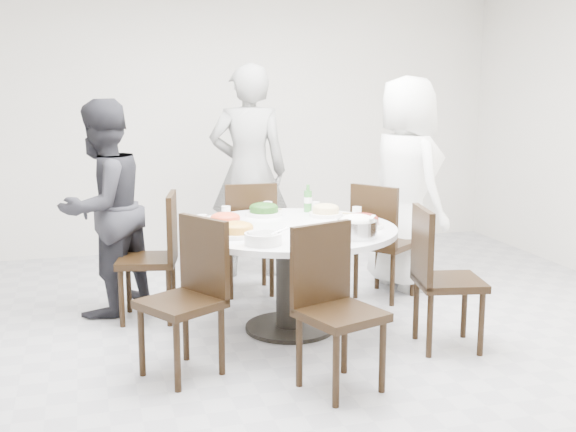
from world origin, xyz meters
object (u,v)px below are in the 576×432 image
object	(u,v)px
chair_nw	(147,257)
beverage_bottle	(308,198)
dining_table	(290,279)
chair_se	(449,278)
chair_sw	(180,300)
rice_bowl	(357,229)
soup_bowl	(263,239)
chair_s	(341,311)
chair_n	(248,237)
chair_ne	(385,241)
diner_right	(406,183)
diner_left	(103,208)
diner_middle	(249,172)

from	to	relation	value
chair_nw	beverage_bottle	size ratio (longest dim) A/B	4.44
dining_table	chair_se	world-z (taller)	chair_se
beverage_bottle	chair_nw	bearing A→B (deg)	-178.89
chair_sw	beverage_bottle	world-z (taller)	beverage_bottle
rice_bowl	soup_bowl	size ratio (longest dim) A/B	1.12
chair_s	soup_bowl	world-z (taller)	chair_s
chair_n	chair_ne	bearing A→B (deg)	160.41
chair_nw	chair_se	bearing A→B (deg)	70.87
chair_n	beverage_bottle	world-z (taller)	beverage_bottle
chair_ne	chair_sw	world-z (taller)	same
chair_n	chair_nw	xyz separation A→B (m)	(-0.87, -0.47, 0.00)
diner_right	diner_left	xyz separation A→B (m)	(-2.50, -0.03, -0.08)
chair_nw	chair_s	size ratio (longest dim) A/B	1.00
chair_s	diner_middle	size ratio (longest dim) A/B	0.50
diner_right	rice_bowl	world-z (taller)	diner_right
chair_se	diner_middle	world-z (taller)	diner_middle
diner_left	beverage_bottle	xyz separation A→B (m)	(1.55, -0.22, 0.04)
chair_ne	diner_left	world-z (taller)	diner_left
chair_nw	diner_right	distance (m)	2.26
rice_bowl	beverage_bottle	size ratio (longest dim) A/B	1.24
dining_table	diner_right	bearing A→B (deg)	32.33
chair_nw	diner_left	size ratio (longest dim) A/B	0.58
chair_s	beverage_bottle	xyz separation A→B (m)	(0.30, 1.59, 0.38)
chair_s	soup_bowl	size ratio (longest dim) A/B	4.02
chair_n	beverage_bottle	distance (m)	0.70
diner_right	rice_bowl	size ratio (longest dim) A/B	6.79
chair_nw	diner_left	world-z (taller)	diner_left
chair_n	chair_s	distance (m)	2.04
chair_s	chair_sw	bearing A→B (deg)	132.66
chair_s	diner_right	xyz separation A→B (m)	(1.25, 1.85, 0.42)
chair_ne	diner_left	size ratio (longest dim) A/B	0.58
chair_sw	rice_bowl	distance (m)	1.24
dining_table	diner_left	size ratio (longest dim) A/B	0.92
chair_ne	rice_bowl	distance (m)	1.21
chair_s	rice_bowl	bearing A→B (deg)	42.53
chair_nw	rice_bowl	distance (m)	1.63
chair_sw	diner_left	world-z (taller)	diner_left
chair_s	soup_bowl	distance (m)	0.74
soup_bowl	beverage_bottle	distance (m)	1.18
chair_se	diner_middle	bearing A→B (deg)	32.92
beverage_bottle	chair_ne	bearing A→B (deg)	0.42
diner_middle	soup_bowl	distance (m)	2.04
chair_s	diner_middle	xyz separation A→B (m)	(0.06, 2.59, 0.48)
chair_sw	soup_bowl	distance (m)	0.64
diner_middle	soup_bowl	bearing A→B (deg)	89.12
chair_s	chair_n	bearing A→B (deg)	73.07
chair_ne	diner_right	xyz separation A→B (m)	(0.29, 0.25, 0.42)
dining_table	chair_ne	world-z (taller)	chair_ne
chair_sw	diner_right	size ratio (longest dim) A/B	0.53
chair_se	rice_bowl	world-z (taller)	chair_se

